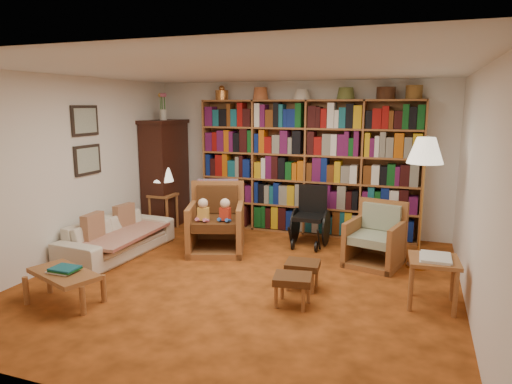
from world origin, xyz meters
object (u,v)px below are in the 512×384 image
at_px(footstool_a, 303,267).
at_px(wheelchair, 311,218).
at_px(armchair_sage, 375,240).
at_px(side_table_papers, 434,266).
at_px(armchair_leather, 219,223).
at_px(side_table_lamp, 163,204).
at_px(coffee_table, 64,276).
at_px(floor_lamp, 425,156).
at_px(footstool_b, 293,281).
at_px(sofa, 118,237).

bearing_deg(footstool_a, wheelchair, 100.25).
distance_m(armchair_sage, side_table_papers, 1.39).
bearing_deg(armchair_leather, side_table_lamp, 152.58).
relative_size(armchair_leather, coffee_table, 1.14).
xyz_separation_m(floor_lamp, footstool_b, (-1.25, -1.70, -1.20)).
bearing_deg(sofa, wheelchair, -56.43).
bearing_deg(armchair_leather, armchair_sage, 4.56).
xyz_separation_m(floor_lamp, coffee_table, (-3.58, -2.48, -1.17)).
distance_m(sofa, wheelchair, 2.86).
xyz_separation_m(floor_lamp, side_table_papers, (0.15, -1.20, -1.04)).
height_order(sofa, coffee_table, sofa).
height_order(armchair_leather, coffee_table, armchair_leather).
relative_size(side_table_papers, footstool_a, 1.34).
bearing_deg(wheelchair, footstool_a, -79.75).
relative_size(wheelchair, floor_lamp, 0.53).
xyz_separation_m(armchair_sage, side_table_papers, (0.71, -1.18, 0.12)).
bearing_deg(sofa, side_table_lamp, 7.59).
relative_size(sofa, side_table_lamp, 2.94).
height_order(wheelchair, coffee_table, wheelchair).
bearing_deg(footstool_b, footstool_a, 91.14).
height_order(footstool_a, coffee_table, coffee_table).
height_order(side_table_lamp, coffee_table, side_table_lamp).
bearing_deg(floor_lamp, footstool_a, -135.95).
xyz_separation_m(armchair_sage, coffee_table, (-3.02, -2.46, -0.01)).
height_order(footstool_b, coffee_table, coffee_table).
bearing_deg(footstool_b, side_table_papers, 19.36).
bearing_deg(wheelchair, floor_lamp, -18.51).
bearing_deg(side_table_papers, footstool_b, -160.64).
bearing_deg(coffee_table, floor_lamp, 34.69).
xyz_separation_m(armchair_leather, armchair_sage, (2.23, 0.18, -0.09)).
relative_size(footstool_a, coffee_table, 0.45).
height_order(armchair_sage, footstool_b, armchair_sage).
xyz_separation_m(side_table_papers, coffee_table, (-3.73, -1.27, -0.13)).
distance_m(footstool_a, footstool_b, 0.47).
bearing_deg(side_table_lamp, footstool_a, -30.96).
height_order(side_table_lamp, footstool_a, side_table_lamp).
height_order(side_table_lamp, side_table_papers, side_table_lamp).
xyz_separation_m(wheelchair, side_table_papers, (1.73, -1.73, 0.03)).
xyz_separation_m(footstool_b, coffee_table, (-2.33, -0.78, 0.03)).
bearing_deg(side_table_papers, sofa, 175.89).
height_order(wheelchair, floor_lamp, floor_lamp).
xyz_separation_m(wheelchair, footstool_b, (0.33, -2.22, -0.14)).
bearing_deg(side_table_papers, armchair_leather, 161.06).
bearing_deg(floor_lamp, side_table_lamp, 172.96).
bearing_deg(coffee_table, footstool_b, 18.58).
xyz_separation_m(wheelchair, coffee_table, (-2.00, -3.01, -0.10)).
relative_size(side_table_lamp, side_table_papers, 1.11).
bearing_deg(floor_lamp, coffee_table, -145.31).
bearing_deg(wheelchair, sofa, -149.97).
xyz_separation_m(footstool_a, footstool_b, (0.01, -0.47, 0.01)).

